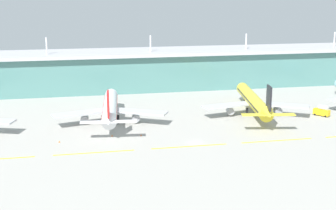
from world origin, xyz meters
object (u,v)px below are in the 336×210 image
at_px(fuel_truck, 322,111).
at_px(safety_cone_left_wingtip, 141,135).
at_px(airliner_near_middle, 110,108).
at_px(safety_cone_right_wingtip, 112,136).
at_px(safety_cone_nose_front, 59,142).
at_px(airliner_far_middle, 254,101).

height_order(fuel_truck, safety_cone_left_wingtip, fuel_truck).
relative_size(airliner_near_middle, safety_cone_right_wingtip, 85.82).
relative_size(fuel_truck, safety_cone_left_wingtip, 10.55).
distance_m(fuel_truck, safety_cone_nose_front, 116.16).
xyz_separation_m(safety_cone_left_wingtip, safety_cone_right_wingtip, (-11.08, 1.71, 0.00)).
distance_m(safety_cone_nose_front, safety_cone_right_wingtip, 20.18).
height_order(airliner_far_middle, safety_cone_nose_front, airliner_far_middle).
height_order(safety_cone_left_wingtip, safety_cone_nose_front, same).
distance_m(airliner_far_middle, safety_cone_left_wingtip, 59.11).
xyz_separation_m(safety_cone_nose_front, safety_cone_right_wingtip, (19.86, 3.61, 0.00)).
bearing_deg(airliner_far_middle, fuel_truck, -15.26).
height_order(airliner_near_middle, fuel_truck, airliner_near_middle).
distance_m(airliner_far_middle, fuel_truck, 30.91).
distance_m(safety_cone_left_wingtip, safety_cone_nose_front, 30.99).
height_order(fuel_truck, safety_cone_nose_front, fuel_truck).
bearing_deg(safety_cone_left_wingtip, safety_cone_right_wingtip, 171.25).
distance_m(fuel_truck, safety_cone_left_wingtip, 85.29).
xyz_separation_m(safety_cone_left_wingtip, safety_cone_nose_front, (-30.94, -1.91, 0.00)).
bearing_deg(safety_cone_right_wingtip, airliner_far_middle, 17.02).
bearing_deg(airliner_far_middle, safety_cone_left_wingtip, -158.23).
bearing_deg(safety_cone_left_wingtip, airliner_far_middle, 21.77).
xyz_separation_m(airliner_far_middle, safety_cone_left_wingtip, (-54.61, -21.81, -6.10)).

